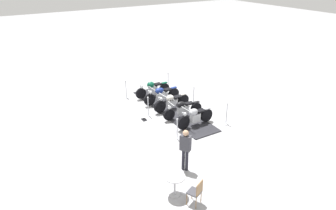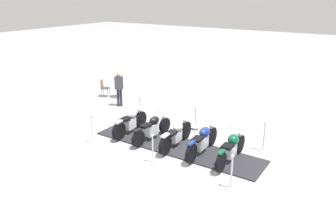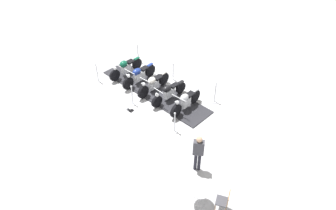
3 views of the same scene
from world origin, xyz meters
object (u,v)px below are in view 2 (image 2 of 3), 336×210
(cafe_table, at_px, (119,87))
(bystander_person, at_px, (119,86))
(motorcycle_navy, at_px, (203,140))
(motorcycle_cream, at_px, (176,134))
(stanchion_right_mid, at_px, (195,126))
(motorcycle_black, at_px, (153,128))
(cafe_chair_near_table, at_px, (104,87))
(motorcycle_forest, at_px, (232,147))
(motorcycle_chrome, at_px, (131,122))
(stanchion_right_rear, at_px, (140,113))
(info_placard, at_px, (194,128))
(stanchion_left_front, at_px, (231,178))
(stanchion_left_rear, at_px, (93,134))
(stanchion_right_front, at_px, (264,142))
(stanchion_left_mid, at_px, (153,153))

(cafe_table, relative_size, bystander_person, 0.45)
(motorcycle_navy, xyz_separation_m, motorcycle_cream, (0.00, -1.06, -0.04))
(stanchion_right_mid, bearing_deg, motorcycle_black, -37.95)
(cafe_table, xyz_separation_m, cafe_chair_near_table, (0.34, -0.75, -0.04))
(motorcycle_forest, distance_m, motorcycle_cream, 2.12)
(motorcycle_navy, relative_size, motorcycle_chrome, 1.08)
(stanchion_right_rear, bearing_deg, cafe_chair_near_table, -114.82)
(stanchion_right_rear, distance_m, info_placard, 2.53)
(motorcycle_black, distance_m, motorcycle_chrome, 1.06)
(motorcycle_navy, bearing_deg, stanchion_left_front, -132.94)
(motorcycle_cream, height_order, bystander_person, bystander_person)
(stanchion_left_rear, distance_m, cafe_table, 5.74)
(stanchion_right_rear, bearing_deg, motorcycle_cream, 62.27)
(motorcycle_navy, bearing_deg, motorcycle_forest, -91.77)
(stanchion_left_front, xyz_separation_m, bystander_person, (-3.87, -7.43, 0.68))
(stanchion_left_front, height_order, cafe_chair_near_table, stanchion_left_front)
(motorcycle_navy, relative_size, motorcycle_black, 1.03)
(motorcycle_chrome, bearing_deg, cafe_table, 43.71)
(stanchion_left_rear, xyz_separation_m, stanchion_right_rear, (-2.85, 0.03, -0.04))
(motorcycle_chrome, bearing_deg, stanchion_right_mid, -59.45)
(motorcycle_cream, distance_m, stanchion_right_mid, 1.41)
(stanchion_right_mid, xyz_separation_m, cafe_chair_near_table, (-1.76, -6.47, 0.20))
(motorcycle_black, xyz_separation_m, motorcycle_chrome, (-0.00, -1.06, 0.02))
(motorcycle_cream, bearing_deg, motorcycle_black, 86.29)
(stanchion_right_rear, height_order, cafe_chair_near_table, stanchion_right_rear)
(cafe_table, distance_m, bystander_person, 1.55)
(stanchion_left_front, distance_m, cafe_chair_near_table, 10.28)
(motorcycle_black, relative_size, cafe_table, 2.83)
(stanchion_left_rear, xyz_separation_m, info_placard, (-3.21, 2.52, -0.30))
(stanchion_right_front, bearing_deg, stanchion_right_rear, -90.65)
(motorcycle_forest, bearing_deg, stanchion_left_mid, 124.50)
(motorcycle_navy, bearing_deg, bystander_person, 66.43)
(stanchion_right_front, bearing_deg, cafe_chair_near_table, -101.00)
(motorcycle_black, relative_size, stanchion_right_mid, 2.04)
(motorcycle_navy, relative_size, cafe_table, 2.90)
(motorcycle_cream, height_order, motorcycle_black, motorcycle_cream)
(stanchion_right_mid, bearing_deg, motorcycle_navy, 36.77)
(stanchion_left_rear, height_order, cafe_chair_near_table, stanchion_left_rear)
(motorcycle_cream, xyz_separation_m, motorcycle_chrome, (-0.02, -2.12, 0.03))
(cafe_chair_near_table, bearing_deg, motorcycle_forest, -44.70)
(motorcycle_navy, xyz_separation_m, stanchion_right_front, (-1.36, 1.69, -0.17))
(motorcycle_forest, distance_m, motorcycle_chrome, 4.24)
(motorcycle_chrome, relative_size, stanchion_left_rear, 1.85)
(motorcycle_black, distance_m, stanchion_right_rear, 2.18)
(motorcycle_black, bearing_deg, stanchion_left_front, -108.56)
(stanchion_right_mid, xyz_separation_m, stanchion_left_rear, (2.82, -2.77, 0.03))
(info_placard, xyz_separation_m, bystander_person, (-0.60, -4.49, 0.96))
(motorcycle_forest, bearing_deg, stanchion_right_mid, 56.66)
(cafe_table, bearing_deg, stanchion_right_rear, 55.29)
(motorcycle_chrome, xyz_separation_m, cafe_table, (-3.47, -3.58, 0.07))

